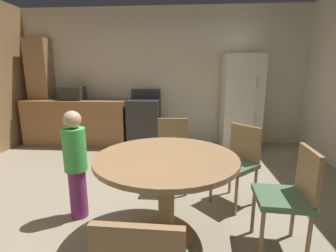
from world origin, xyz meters
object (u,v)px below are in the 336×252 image
object	(u,v)px
refrigerator	(241,103)
person_child	(76,162)
chair_northeast	(238,159)
chair_north	(172,149)
microwave	(72,93)
oven_range	(144,122)
dining_table	(166,174)
chair_east	(291,193)

from	to	relation	value
refrigerator	person_child	size ratio (longest dim) A/B	1.61
chair_northeast	person_child	size ratio (longest dim) A/B	0.80
refrigerator	chair_north	bearing A→B (deg)	-123.79
microwave	chair_north	size ratio (longest dim) A/B	0.51
oven_range	refrigerator	bearing A→B (deg)	-1.66
oven_range	refrigerator	world-z (taller)	refrigerator
dining_table	chair_northeast	distance (m)	1.01
oven_range	person_child	distance (m)	2.57
oven_range	dining_table	size ratio (longest dim) A/B	0.92
microwave	chair_north	world-z (taller)	microwave
microwave	chair_east	bearing A→B (deg)	-42.83
oven_range	chair_north	xyz separation A→B (m)	(0.67, -1.82, 0.03)
dining_table	chair_east	bearing A→B (deg)	-3.72
chair_north	chair_northeast	distance (m)	0.81
chair_east	chair_northeast	xyz separation A→B (m)	(-0.27, 0.75, 0.00)
chair_east	refrigerator	bearing A→B (deg)	-89.70
oven_range	chair_east	xyz separation A→B (m)	(1.68, -2.89, 0.03)
chair_north	person_child	size ratio (longest dim) A/B	0.80
dining_table	person_child	xyz separation A→B (m)	(-0.91, 0.26, -0.02)
oven_range	microwave	xyz separation A→B (m)	(-1.43, -0.00, 0.56)
dining_table	oven_range	bearing A→B (deg)	103.47
dining_table	chair_east	size ratio (longest dim) A/B	1.38
oven_range	microwave	distance (m)	1.54
microwave	refrigerator	bearing A→B (deg)	-0.88
oven_range	microwave	size ratio (longest dim) A/B	2.50
refrigerator	person_child	world-z (taller)	refrigerator
oven_range	person_child	world-z (taller)	oven_range
chair_north	chair_northeast	xyz separation A→B (m)	(0.74, -0.32, 0.00)
microwave	dining_table	bearing A→B (deg)	-53.22
refrigerator	chair_east	bearing A→B (deg)	-93.42
oven_range	dining_table	world-z (taller)	oven_range
refrigerator	dining_table	xyz separation A→B (m)	(-1.17, -2.77, -0.28)
refrigerator	chair_east	size ratio (longest dim) A/B	2.02
chair_north	chair_east	distance (m)	1.47
oven_range	chair_northeast	distance (m)	2.56
chair_north	oven_range	bearing A→B (deg)	-160.04
chair_north	person_child	world-z (taller)	person_child
refrigerator	chair_north	world-z (taller)	refrigerator
oven_range	chair_east	size ratio (longest dim) A/B	1.26
chair_northeast	person_child	distance (m)	1.71
microwave	chair_north	xyz separation A→B (m)	(2.10, -1.81, -0.53)
chair_northeast	person_child	xyz separation A→B (m)	(-1.65, -0.42, 0.08)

